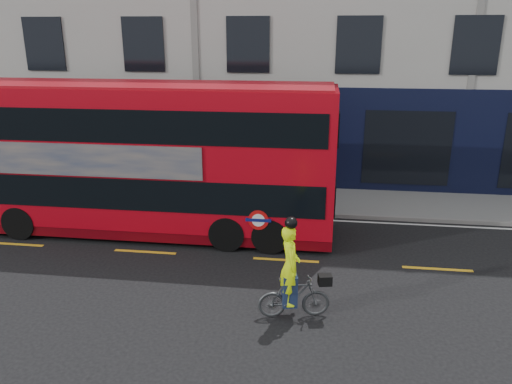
# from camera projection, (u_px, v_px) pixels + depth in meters

# --- Properties ---
(ground) EXTENTS (120.00, 120.00, 0.00)m
(ground) POSITION_uv_depth(u_px,v_px,m) (125.00, 276.00, 12.73)
(ground) COLOR black
(ground) RESTS_ON ground
(pavement) EXTENTS (60.00, 3.00, 0.12)m
(pavement) POSITION_uv_depth(u_px,v_px,m) (191.00, 195.00, 18.84)
(pavement) COLOR slate
(pavement) RESTS_ON ground
(kerb) EXTENTS (60.00, 0.12, 0.13)m
(kerb) POSITION_uv_depth(u_px,v_px,m) (180.00, 208.00, 17.43)
(kerb) COLOR slate
(kerb) RESTS_ON ground
(road_edge_line) EXTENTS (58.00, 0.10, 0.01)m
(road_edge_line) POSITION_uv_depth(u_px,v_px,m) (177.00, 213.00, 17.16)
(road_edge_line) COLOR silver
(road_edge_line) RESTS_ON ground
(lane_dashes) EXTENTS (58.00, 0.12, 0.01)m
(lane_dashes) POSITION_uv_depth(u_px,v_px,m) (145.00, 252.00, 14.14)
(lane_dashes) COLOR gold
(lane_dashes) RESTS_ON ground
(bus) EXTENTS (11.29, 2.63, 4.55)m
(bus) POSITION_uv_depth(u_px,v_px,m) (148.00, 158.00, 14.98)
(bus) COLOR #B60714
(bus) RESTS_ON ground
(cyclist) EXTENTS (1.63, 0.75, 2.33)m
(cyclist) POSITION_uv_depth(u_px,v_px,m) (293.00, 283.00, 10.70)
(cyclist) COLOR #434648
(cyclist) RESTS_ON ground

